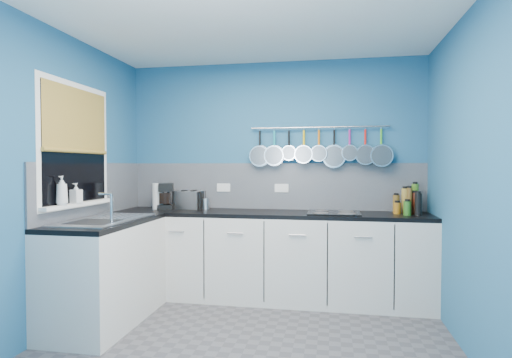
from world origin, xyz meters
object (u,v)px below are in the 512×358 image
(soap_bottle_a, at_px, (62,191))
(toaster, at_px, (189,200))
(paper_towel, at_px, (158,196))
(hob, at_px, (334,213))
(canister, at_px, (206,204))
(soap_bottle_b, at_px, (76,193))
(coffee_maker, at_px, (165,196))

(soap_bottle_a, distance_m, toaster, 1.45)
(paper_towel, relative_size, hob, 0.55)
(paper_towel, bearing_deg, hob, -2.24)
(paper_towel, relative_size, canister, 2.37)
(soap_bottle_b, height_order, toaster, soap_bottle_b)
(soap_bottle_b, bearing_deg, paper_towel, 73.49)
(coffee_maker, xyz_separation_m, hob, (1.79, -0.05, -0.14))
(soap_bottle_a, distance_m, coffee_maker, 1.26)
(paper_towel, distance_m, toaster, 0.34)
(paper_towel, height_order, hob, paper_towel)
(soap_bottle_a, distance_m, hob, 2.48)
(coffee_maker, height_order, toaster, coffee_maker)
(coffee_maker, relative_size, toaster, 0.93)
(toaster, height_order, canister, toaster)
(canister, bearing_deg, paper_towel, -171.23)
(toaster, bearing_deg, coffee_maker, -140.49)
(paper_towel, height_order, toaster, paper_towel)
(soap_bottle_b, height_order, paper_towel, soap_bottle_b)
(coffee_maker, bearing_deg, canister, -3.56)
(hob, bearing_deg, soap_bottle_b, -156.60)
(soap_bottle_b, relative_size, canister, 1.45)
(toaster, relative_size, canister, 2.57)
(soap_bottle_b, relative_size, hob, 0.33)
(soap_bottle_b, relative_size, toaster, 0.57)
(soap_bottle_a, relative_size, paper_towel, 0.85)
(toaster, bearing_deg, paper_towel, -151.10)
(paper_towel, relative_size, coffee_maker, 0.99)
(toaster, bearing_deg, soap_bottle_b, -105.96)
(coffee_maker, bearing_deg, hob, -18.83)
(soap_bottle_a, xyz_separation_m, coffee_maker, (0.40, 1.19, -0.13))
(paper_towel, bearing_deg, toaster, 15.49)
(paper_towel, distance_m, coffee_maker, 0.10)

